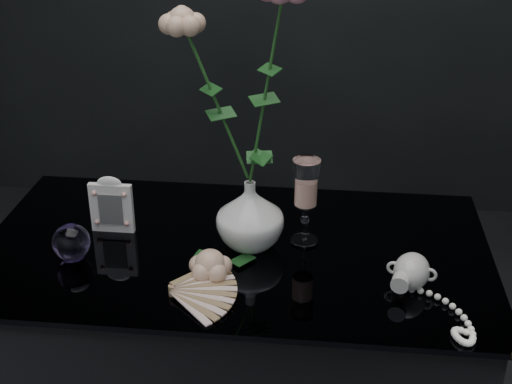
# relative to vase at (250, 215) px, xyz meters

# --- Properties ---
(vase) EXTENTS (0.17, 0.17, 0.15)m
(vase) POSITION_rel_vase_xyz_m (0.00, 0.00, 0.00)
(vase) COLOR white
(vase) RESTS_ON table
(wine_glass) EXTENTS (0.07, 0.07, 0.19)m
(wine_glass) POSITION_rel_vase_xyz_m (0.11, 0.03, 0.02)
(wine_glass) COLOR white
(wine_glass) RESTS_ON table
(picture_frame) EXTENTS (0.10, 0.07, 0.13)m
(picture_frame) POSITION_rel_vase_xyz_m (-0.30, 0.03, -0.01)
(picture_frame) COLOR white
(picture_frame) RESTS_ON table
(paperweight) EXTENTS (0.08, 0.08, 0.08)m
(paperweight) POSITION_rel_vase_xyz_m (-0.35, -0.09, -0.03)
(paperweight) COLOR #9175BF
(paperweight) RESTS_ON table
(paper_fan) EXTENTS (0.29, 0.26, 0.03)m
(paper_fan) POSITION_rel_vase_xyz_m (-0.12, -0.19, -0.06)
(paper_fan) COLOR beige
(paper_fan) RESTS_ON table
(loose_rose) EXTENTS (0.20, 0.22, 0.06)m
(loose_rose) POSITION_rel_vase_xyz_m (-0.06, -0.13, -0.04)
(loose_rose) COLOR #E1B291
(loose_rose) RESTS_ON table
(pearl_jar) EXTENTS (0.29, 0.29, 0.07)m
(pearl_jar) POSITION_rel_vase_xyz_m (0.32, -0.11, -0.04)
(pearl_jar) COLOR silver
(pearl_jar) RESTS_ON table
(roses) EXTENTS (0.26, 0.11, 0.48)m
(roses) POSITION_rel_vase_xyz_m (-0.01, -0.00, 0.29)
(roses) COLOR #DFAF8E
(roses) RESTS_ON vase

